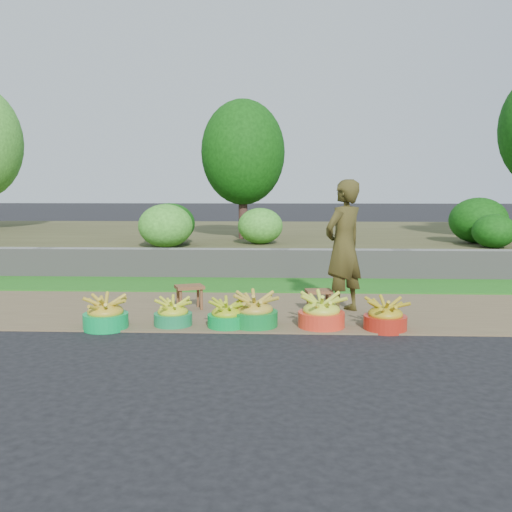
{
  "coord_description": "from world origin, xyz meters",
  "views": [
    {
      "loc": [
        0.02,
        -6.39,
        1.66
      ],
      "look_at": [
        -0.32,
        1.3,
        0.75
      ],
      "focal_mm": 40.0,
      "sensor_mm": 36.0,
      "label": 1
    }
  ],
  "objects_px": {
    "basin_c": "(227,315)",
    "basin_e": "(321,313)",
    "basin_d": "(255,312)",
    "basin_b": "(173,314)",
    "stool_right": "(319,294)",
    "vendor_woman": "(344,246)",
    "basin_a": "(106,314)",
    "basin_f": "(385,317)",
    "stool_left": "(189,290)"
  },
  "relations": [
    {
      "from": "basin_b",
      "to": "stool_right",
      "type": "distance_m",
      "value": 1.99
    },
    {
      "from": "basin_c",
      "to": "basin_f",
      "type": "height_order",
      "value": "basin_f"
    },
    {
      "from": "basin_a",
      "to": "stool_left",
      "type": "distance_m",
      "value": 1.37
    },
    {
      "from": "basin_d",
      "to": "basin_c",
      "type": "bearing_deg",
      "value": -170.05
    },
    {
      "from": "basin_c",
      "to": "basin_d",
      "type": "distance_m",
      "value": 0.34
    },
    {
      "from": "basin_d",
      "to": "basin_f",
      "type": "height_order",
      "value": "basin_d"
    },
    {
      "from": "basin_c",
      "to": "basin_f",
      "type": "distance_m",
      "value": 1.87
    },
    {
      "from": "stool_left",
      "to": "basin_b",
      "type": "bearing_deg",
      "value": -93.28
    },
    {
      "from": "basin_e",
      "to": "stool_left",
      "type": "bearing_deg",
      "value": 151.67
    },
    {
      "from": "basin_a",
      "to": "basin_c",
      "type": "bearing_deg",
      "value": 4.31
    },
    {
      "from": "basin_d",
      "to": "basin_e",
      "type": "distance_m",
      "value": 0.8
    },
    {
      "from": "basin_c",
      "to": "basin_d",
      "type": "bearing_deg",
      "value": 9.95
    },
    {
      "from": "basin_b",
      "to": "basin_c",
      "type": "bearing_deg",
      "value": -4.44
    },
    {
      "from": "basin_d",
      "to": "vendor_woman",
      "type": "distance_m",
      "value": 1.59
    },
    {
      "from": "basin_e",
      "to": "basin_b",
      "type": "bearing_deg",
      "value": 179.79
    },
    {
      "from": "basin_a",
      "to": "basin_f",
      "type": "bearing_deg",
      "value": 1.18
    },
    {
      "from": "basin_a",
      "to": "basin_c",
      "type": "xyz_separation_m",
      "value": [
        1.43,
        0.11,
        -0.02
      ]
    },
    {
      "from": "basin_a",
      "to": "basin_d",
      "type": "height_order",
      "value": "basin_d"
    },
    {
      "from": "basin_d",
      "to": "basin_f",
      "type": "xyz_separation_m",
      "value": [
        1.54,
        -0.1,
        -0.02
      ]
    },
    {
      "from": "basin_d",
      "to": "stool_left",
      "type": "height_order",
      "value": "basin_d"
    },
    {
      "from": "basin_f",
      "to": "stool_left",
      "type": "height_order",
      "value": "basin_f"
    },
    {
      "from": "basin_d",
      "to": "vendor_woman",
      "type": "relative_size",
      "value": 0.31
    },
    {
      "from": "basin_e",
      "to": "stool_right",
      "type": "xyz_separation_m",
      "value": [
        0.02,
        0.83,
        0.07
      ]
    },
    {
      "from": "basin_c",
      "to": "basin_e",
      "type": "distance_m",
      "value": 1.13
    },
    {
      "from": "basin_b",
      "to": "basin_d",
      "type": "bearing_deg",
      "value": 0.38
    },
    {
      "from": "basin_b",
      "to": "stool_right",
      "type": "bearing_deg",
      "value": 24.41
    },
    {
      "from": "basin_a",
      "to": "stool_right",
      "type": "bearing_deg",
      "value": 20.77
    },
    {
      "from": "basin_a",
      "to": "vendor_woman",
      "type": "distance_m",
      "value": 3.16
    },
    {
      "from": "stool_right",
      "to": "vendor_woman",
      "type": "height_order",
      "value": "vendor_woman"
    },
    {
      "from": "basin_d",
      "to": "basin_f",
      "type": "distance_m",
      "value": 1.54
    },
    {
      "from": "basin_b",
      "to": "basin_d",
      "type": "height_order",
      "value": "basin_d"
    },
    {
      "from": "basin_c",
      "to": "vendor_woman",
      "type": "bearing_deg",
      "value": 31.25
    },
    {
      "from": "basin_f",
      "to": "basin_d",
      "type": "bearing_deg",
      "value": 176.36
    },
    {
      "from": "stool_left",
      "to": "vendor_woman",
      "type": "bearing_deg",
      "value": -2.37
    },
    {
      "from": "basin_e",
      "to": "vendor_woman",
      "type": "height_order",
      "value": "vendor_woman"
    },
    {
      "from": "basin_f",
      "to": "stool_left",
      "type": "relative_size",
      "value": 1.12
    },
    {
      "from": "basin_b",
      "to": "stool_right",
      "type": "xyz_separation_m",
      "value": [
        1.81,
        0.82,
        0.1
      ]
    },
    {
      "from": "vendor_woman",
      "to": "stool_left",
      "type": "bearing_deg",
      "value": -46.53
    },
    {
      "from": "basin_b",
      "to": "basin_f",
      "type": "relative_size",
      "value": 0.92
    },
    {
      "from": "basin_c",
      "to": "basin_f",
      "type": "xyz_separation_m",
      "value": [
        1.87,
        -0.04,
        0.01
      ]
    },
    {
      "from": "basin_e",
      "to": "basin_f",
      "type": "bearing_deg",
      "value": -6.52
    },
    {
      "from": "basin_c",
      "to": "stool_left",
      "type": "height_order",
      "value": "stool_left"
    },
    {
      "from": "basin_b",
      "to": "vendor_woman",
      "type": "bearing_deg",
      "value": 21.56
    },
    {
      "from": "basin_c",
      "to": "stool_right",
      "type": "relative_size",
      "value": 1.25
    },
    {
      "from": "basin_a",
      "to": "basin_f",
      "type": "relative_size",
      "value": 1.05
    },
    {
      "from": "basin_e",
      "to": "stool_right",
      "type": "height_order",
      "value": "basin_e"
    },
    {
      "from": "stool_right",
      "to": "vendor_woman",
      "type": "relative_size",
      "value": 0.21
    },
    {
      "from": "stool_right",
      "to": "basin_b",
      "type": "bearing_deg",
      "value": -155.59
    },
    {
      "from": "basin_a",
      "to": "basin_b",
      "type": "xyz_separation_m",
      "value": [
        0.78,
        0.16,
        -0.02
      ]
    },
    {
      "from": "vendor_woman",
      "to": "basin_b",
      "type": "bearing_deg",
      "value": -22.6
    }
  ]
}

